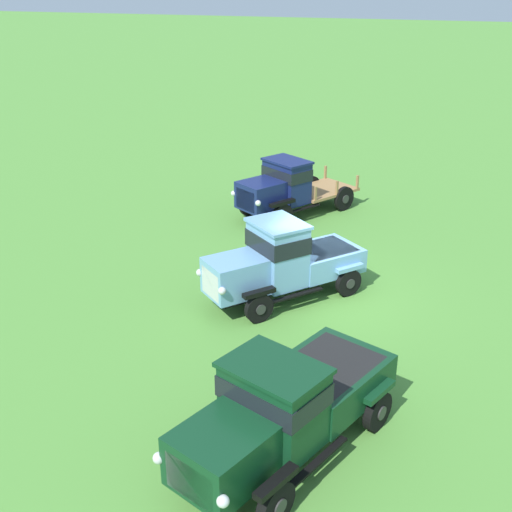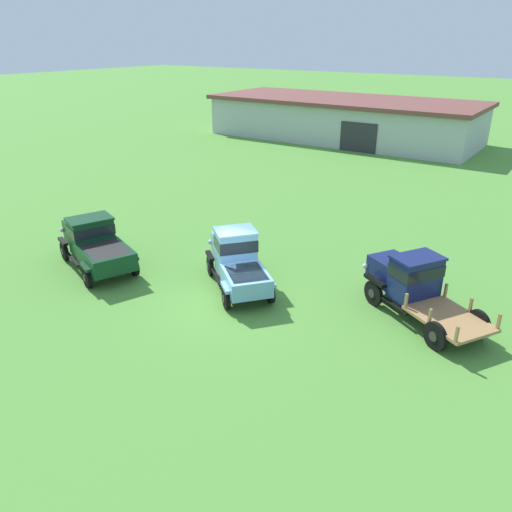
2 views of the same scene
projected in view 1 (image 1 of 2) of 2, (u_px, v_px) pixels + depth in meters
ground_plane at (324, 294)px, 17.75m from camera, size 240.00×240.00×0.00m
vintage_truck_foreground_near at (284, 406)px, 11.46m from camera, size 5.21×3.39×2.06m
vintage_truck_second_in_line at (282, 261)px, 17.12m from camera, size 4.42×3.99×2.24m
vintage_truck_midrow_center at (284, 188)px, 22.98m from camera, size 5.06×3.93×2.12m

